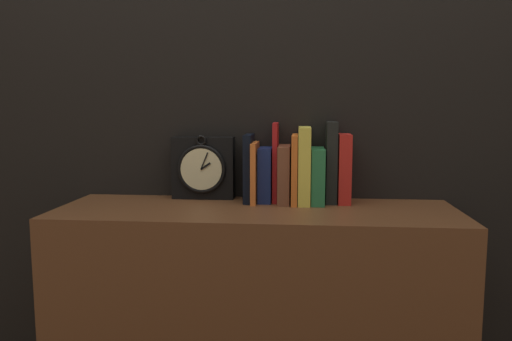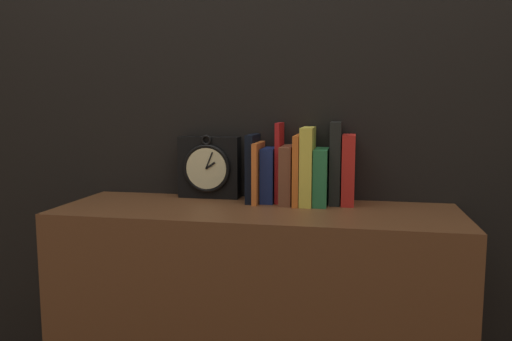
# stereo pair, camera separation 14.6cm
# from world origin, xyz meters

# --- Properties ---
(wall_back) EXTENTS (6.00, 0.05, 2.60)m
(wall_back) POSITION_xyz_m (0.00, 0.22, 1.30)
(wall_back) COLOR black
(wall_back) RESTS_ON ground_plane
(clock) EXTENTS (0.20, 0.07, 0.21)m
(clock) POSITION_xyz_m (-0.19, 0.15, 0.99)
(clock) COLOR black
(clock) RESTS_ON bookshelf
(book_slot0_black) EXTENTS (0.02, 0.13, 0.21)m
(book_slot0_black) POSITION_xyz_m (-0.03, 0.12, 1.00)
(book_slot0_black) COLOR black
(book_slot0_black) RESTS_ON bookshelf
(book_slot1_orange) EXTENTS (0.02, 0.15, 0.19)m
(book_slot1_orange) POSITION_xyz_m (-0.01, 0.11, 0.99)
(book_slot1_orange) COLOR orange
(book_slot1_orange) RESTS_ON bookshelf
(book_slot2_navy) EXTENTS (0.04, 0.12, 0.17)m
(book_slot2_navy) POSITION_xyz_m (0.02, 0.12, 0.98)
(book_slot2_navy) COLOR navy
(book_slot2_navy) RESTS_ON bookshelf
(book_slot3_red) EXTENTS (0.01, 0.11, 0.25)m
(book_slot3_red) POSITION_xyz_m (0.05, 0.13, 1.02)
(book_slot3_red) COLOR #B0181A
(book_slot3_red) RESTS_ON bookshelf
(book_slot4_brown) EXTENTS (0.04, 0.15, 0.18)m
(book_slot4_brown) POSITION_xyz_m (0.08, 0.11, 0.98)
(book_slot4_brown) COLOR brown
(book_slot4_brown) RESTS_ON bookshelf
(book_slot5_orange) EXTENTS (0.02, 0.16, 0.21)m
(book_slot5_orange) POSITION_xyz_m (0.11, 0.11, 1.00)
(book_slot5_orange) COLOR orange
(book_slot5_orange) RESTS_ON bookshelf
(book_slot6_yellow) EXTENTS (0.04, 0.16, 0.24)m
(book_slot6_yellow) POSITION_xyz_m (0.14, 0.11, 1.01)
(book_slot6_yellow) COLOR #E1CF46
(book_slot6_yellow) RESTS_ON bookshelf
(book_slot7_green) EXTENTS (0.04, 0.15, 0.17)m
(book_slot7_green) POSITION_xyz_m (0.18, 0.11, 0.98)
(book_slot7_green) COLOR #266E3D
(book_slot7_green) RESTS_ON bookshelf
(book_slot8_black) EXTENTS (0.03, 0.11, 0.25)m
(book_slot8_black) POSITION_xyz_m (0.23, 0.13, 1.02)
(book_slot8_black) COLOR black
(book_slot8_black) RESTS_ON bookshelf
(book_slot9_red) EXTENTS (0.04, 0.12, 0.22)m
(book_slot9_red) POSITION_xyz_m (0.27, 0.13, 1.00)
(book_slot9_red) COLOR red
(book_slot9_red) RESTS_ON bookshelf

